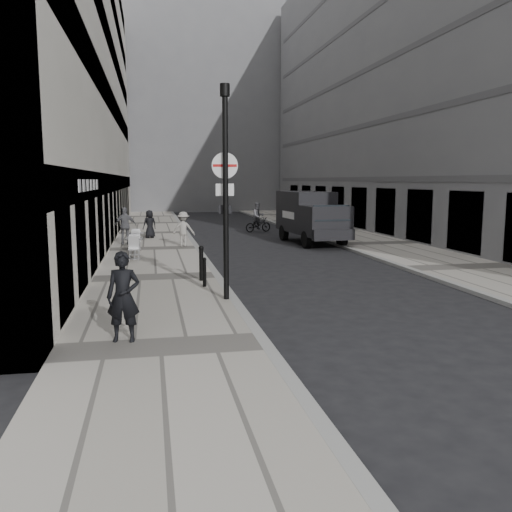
{
  "coord_description": "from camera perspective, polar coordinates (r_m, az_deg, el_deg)",
  "views": [
    {
      "loc": [
        -2.13,
        -7.4,
        3.25
      ],
      "look_at": [
        0.4,
        5.55,
        1.4
      ],
      "focal_mm": 38.0,
      "sensor_mm": 36.0,
      "label": 1
    }
  ],
  "objects": [
    {
      "name": "bollard_far",
      "position": [
        16.11,
        -5.44,
        -1.79
      ],
      "size": [
        0.11,
        0.11,
        0.81
      ],
      "primitive_type": "cylinder",
      "color": "black",
      "rests_on": "sidewalk"
    },
    {
      "name": "bollard_near",
      "position": [
        17.07,
        -5.78,
        -0.87
      ],
      "size": [
        0.14,
        0.14,
        1.03
      ],
      "primitive_type": "cylinder",
      "color": "black",
      "rests_on": "sidewalk"
    },
    {
      "name": "cafe_table_near",
      "position": [
        23.4,
        -12.62,
        1.2
      ],
      "size": [
        0.68,
        1.54,
        0.88
      ],
      "color": "silver",
      "rests_on": "sidewalk"
    },
    {
      "name": "building_right",
      "position": [
        36.38,
        16.35,
        18.37
      ],
      "size": [
        6.0,
        45.0,
        20.0
      ],
      "primitive_type": "cube",
      "color": "slate",
      "rests_on": "ground"
    },
    {
      "name": "far_sidewalk",
      "position": [
        27.92,
        12.53,
        1.24
      ],
      "size": [
        4.0,
        60.0,
        0.12
      ],
      "primitive_type": "cube",
      "color": "#ADA69C",
      "rests_on": "ground"
    },
    {
      "name": "ground",
      "position": [
        8.36,
        4.76,
        -14.93
      ],
      "size": [
        120.0,
        120.0,
        0.0
      ],
      "primitive_type": "plane",
      "color": "black",
      "rests_on": "ground"
    },
    {
      "name": "building_far",
      "position": [
        63.98,
        -7.98,
        14.88
      ],
      "size": [
        24.0,
        16.0,
        22.0
      ],
      "primitive_type": "cube",
      "color": "slate",
      "rests_on": "ground"
    },
    {
      "name": "lamppost",
      "position": [
        14.12,
        -3.23,
        7.78
      ],
      "size": [
        0.25,
        0.25,
        5.55
      ],
      "color": "black",
      "rests_on": "sidewalk"
    },
    {
      "name": "cafe_table_mid",
      "position": [
        22.14,
        -12.7,
        0.93
      ],
      "size": [
        0.75,
        1.69,
        0.96
      ],
      "color": "#B9B9BB",
      "rests_on": "sidewalk"
    },
    {
      "name": "walking_man",
      "position": [
        10.86,
        -13.79,
        -4.19
      ],
      "size": [
        0.7,
        0.52,
        1.77
      ],
      "primitive_type": "imported",
      "rotation": [
        0.0,
        0.0,
        -0.15
      ],
      "color": "black",
      "rests_on": "sidewalk"
    },
    {
      "name": "cyclist",
      "position": [
        34.19,
        0.22,
        3.77
      ],
      "size": [
        1.84,
        1.1,
        1.88
      ],
      "rotation": [
        0.0,
        0.0,
        0.31
      ],
      "color": "black",
      "rests_on": "ground"
    },
    {
      "name": "cafe_table_far",
      "position": [
        25.17,
        -12.51,
        1.7
      ],
      "size": [
        0.7,
        1.58,
        0.9
      ],
      "color": "silver",
      "rests_on": "sidewalk"
    },
    {
      "name": "panel_van",
      "position": [
        28.17,
        5.74,
        4.38
      ],
      "size": [
        2.47,
        5.78,
        2.66
      ],
      "rotation": [
        0.0,
        0.0,
        0.07
      ],
      "color": "black",
      "rests_on": "ground"
    },
    {
      "name": "pedestrian_c",
      "position": [
        30.06,
        -11.13,
        3.32
      ],
      "size": [
        0.87,
        0.73,
        1.52
      ],
      "primitive_type": "imported",
      "rotation": [
        0.0,
        0.0,
        3.54
      ],
      "color": "black",
      "rests_on": "sidewalk"
    },
    {
      "name": "pedestrian_b",
      "position": [
        26.07,
        -7.65,
        2.84
      ],
      "size": [
        1.17,
        0.84,
        1.64
      ],
      "primitive_type": "imported",
      "rotation": [
        0.0,
        0.0,
        2.91
      ],
      "color": "#9D9891",
      "rests_on": "sidewalk"
    },
    {
      "name": "building_left",
      "position": [
        32.65,
        -18.58,
        17.73
      ],
      "size": [
        4.0,
        45.0,
        18.0
      ],
      "primitive_type": "cube",
      "color": "silver",
      "rests_on": "ground"
    },
    {
      "name": "pedestrian_a",
      "position": [
        27.3,
        -13.6,
        3.11
      ],
      "size": [
        1.1,
        0.51,
        1.83
      ],
      "primitive_type": "imported",
      "rotation": [
        0.0,
        0.0,
        3.21
      ],
      "color": "slate",
      "rests_on": "sidewalk"
    },
    {
      "name": "sidewalk",
      "position": [
        25.61,
        -10.67,
        0.69
      ],
      "size": [
        4.0,
        60.0,
        0.12
      ],
      "primitive_type": "cube",
      "color": "#ADA69C",
      "rests_on": "ground"
    },
    {
      "name": "sign_post",
      "position": [
        14.25,
        -3.27,
        5.57
      ],
      "size": [
        0.68,
        0.13,
        3.96
      ],
      "rotation": [
        0.0,
        0.0,
        -0.1
      ],
      "color": "black",
      "rests_on": "sidewalk"
    }
  ]
}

